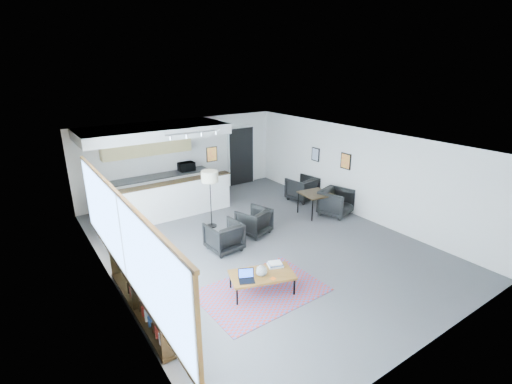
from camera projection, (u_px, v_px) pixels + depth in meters
room at (258, 195)px, 8.97m from camera, size 7.02×9.02×2.62m
window at (123, 240)px, 6.37m from camera, size 0.10×5.95×1.66m
console at (142, 296)px, 6.72m from camera, size 0.35×3.00×0.80m
kitchenette at (156, 166)px, 11.19m from camera, size 4.20×1.96×2.60m
doorway at (241, 156)px, 13.71m from camera, size 1.10×0.12×2.15m
track_light at (194, 134)px, 9.96m from camera, size 1.60×0.07×0.15m
wall_art_lower at (346, 161)px, 11.05m from camera, size 0.03×0.38×0.48m
wall_art_upper at (316, 154)px, 12.08m from camera, size 0.03×0.34×0.44m
kilim_rug at (262, 291)px, 7.42m from camera, size 2.46×1.72×0.01m
coffee_table at (262, 275)px, 7.29m from camera, size 1.40×1.03×0.41m
laptop at (246, 277)px, 7.07m from camera, size 0.37×0.35×0.21m
ceramic_pot at (261, 271)px, 7.18m from camera, size 0.22×0.22×0.22m
book_stack at (275, 264)px, 7.55m from camera, size 0.36×0.33×0.09m
coaster at (273, 279)px, 7.11m from camera, size 0.12×0.12×0.01m
armchair_left at (224, 235)px, 8.95m from camera, size 0.80×0.75×0.78m
armchair_right at (254, 220)px, 9.81m from camera, size 0.93×0.90×0.77m
floor_lamp at (210, 179)px, 9.91m from camera, size 0.59×0.59×1.61m
dining_table at (315, 195)px, 10.97m from camera, size 0.89×0.89×0.68m
dining_chair_near at (336, 203)px, 11.06m from camera, size 0.88×0.85×0.74m
dining_chair_far at (302, 189)px, 12.25m from camera, size 0.80×0.77×0.73m
microwave at (186, 166)px, 12.26m from camera, size 0.52×0.29×0.35m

